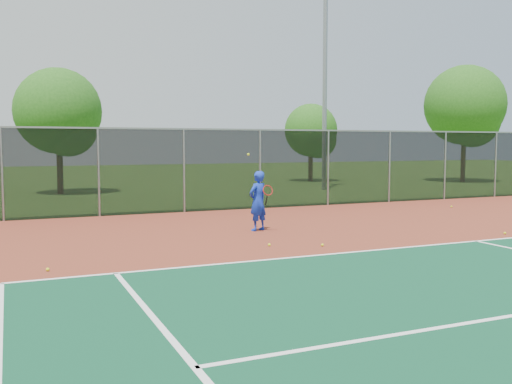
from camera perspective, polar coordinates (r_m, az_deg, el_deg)
court_apron at (r=13.45m, az=18.07°, el=-6.01°), size 30.00×20.00×0.02m
fence_back at (r=21.74m, az=0.40°, el=2.41°), size 30.00×0.06×3.03m
tennis_player at (r=16.16m, az=0.19°, el=-0.89°), size 0.73×0.73×2.21m
practice_ball_0 at (r=23.39m, az=18.96°, el=-1.39°), size 0.07×0.07×0.07m
practice_ball_1 at (r=11.87m, az=-20.11°, el=-7.28°), size 0.07×0.07×0.07m
practice_ball_2 at (r=13.82m, az=1.34°, el=-5.30°), size 0.07×0.07×0.07m
practice_ball_3 at (r=17.01m, az=23.63°, el=-3.79°), size 0.07×0.07×0.07m
practice_ball_4 at (r=13.88m, az=6.65°, el=-5.28°), size 0.07×0.07×0.07m
floodlight_n at (r=31.29m, az=6.91°, el=12.38°), size 0.90×0.40×11.68m
tree_back_left at (r=29.85m, az=-18.96°, el=7.29°), size 4.23×4.23×6.21m
tree_back_mid at (r=37.91m, az=5.68°, el=5.92°), size 3.49×3.49×5.13m
tree_back_right at (r=39.67m, az=20.32°, el=7.81°), size 5.15×5.15×7.56m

